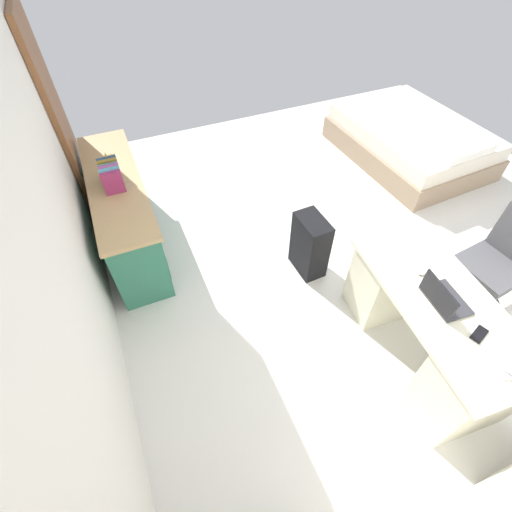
{
  "coord_description": "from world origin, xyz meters",
  "views": [
    {
      "loc": [
        -2.09,
        1.97,
        2.8
      ],
      "look_at": [
        -0.26,
        1.19,
        0.6
      ],
      "focal_mm": 25.9,
      "sensor_mm": 36.0,
      "label": 1
    }
  ],
  "objects_px": {
    "credenza": "(125,213)",
    "figurine_small": "(106,157)",
    "laptop": "(443,298)",
    "bed": "(410,141)",
    "computer_mouse": "(423,272)",
    "desk": "(427,326)",
    "cell_phone_near_laptop": "(479,334)",
    "office_chair": "(493,268)",
    "suitcase_black": "(310,245)"
  },
  "relations": [
    {
      "from": "suitcase_black",
      "to": "figurine_small",
      "type": "distance_m",
      "value": 2.1
    },
    {
      "from": "desk",
      "to": "cell_phone_near_laptop",
      "type": "height_order",
      "value": "cell_phone_near_laptop"
    },
    {
      "from": "office_chair",
      "to": "cell_phone_near_laptop",
      "type": "relative_size",
      "value": 6.91
    },
    {
      "from": "cell_phone_near_laptop",
      "to": "figurine_small",
      "type": "height_order",
      "value": "figurine_small"
    },
    {
      "from": "credenza",
      "to": "figurine_small",
      "type": "height_order",
      "value": "figurine_small"
    },
    {
      "from": "laptop",
      "to": "bed",
      "type": "bearing_deg",
      "value": -37.89
    },
    {
      "from": "laptop",
      "to": "computer_mouse",
      "type": "relative_size",
      "value": 3.28
    },
    {
      "from": "credenza",
      "to": "office_chair",
      "type": "bearing_deg",
      "value": -125.85
    },
    {
      "from": "bed",
      "to": "desk",
      "type": "bearing_deg",
      "value": 142.7
    },
    {
      "from": "computer_mouse",
      "to": "figurine_small",
      "type": "relative_size",
      "value": 0.91
    },
    {
      "from": "bed",
      "to": "figurine_small",
      "type": "xyz_separation_m",
      "value": [
        0.16,
        3.67,
        0.58
      ]
    },
    {
      "from": "suitcase_black",
      "to": "desk",
      "type": "bearing_deg",
      "value": -164.41
    },
    {
      "from": "office_chair",
      "to": "computer_mouse",
      "type": "relative_size",
      "value": 9.4
    },
    {
      "from": "credenza",
      "to": "figurine_small",
      "type": "distance_m",
      "value": 0.54
    },
    {
      "from": "bed",
      "to": "figurine_small",
      "type": "distance_m",
      "value": 3.72
    },
    {
      "from": "laptop",
      "to": "figurine_small",
      "type": "relative_size",
      "value": 2.98
    },
    {
      "from": "computer_mouse",
      "to": "credenza",
      "type": "bearing_deg",
      "value": 49.16
    },
    {
      "from": "laptop",
      "to": "credenza",
      "type": "bearing_deg",
      "value": 39.72
    },
    {
      "from": "desk",
      "to": "cell_phone_near_laptop",
      "type": "xyz_separation_m",
      "value": [
        -0.3,
        -0.01,
        0.35
      ]
    },
    {
      "from": "cell_phone_near_laptop",
      "to": "figurine_small",
      "type": "xyz_separation_m",
      "value": [
        2.81,
        1.88,
        0.1
      ]
    },
    {
      "from": "desk",
      "to": "figurine_small",
      "type": "xyz_separation_m",
      "value": [
        2.51,
        1.88,
        0.45
      ]
    },
    {
      "from": "suitcase_black",
      "to": "cell_phone_near_laptop",
      "type": "bearing_deg",
      "value": -167.58
    },
    {
      "from": "office_chair",
      "to": "credenza",
      "type": "relative_size",
      "value": 0.52
    },
    {
      "from": "office_chair",
      "to": "bed",
      "type": "height_order",
      "value": "office_chair"
    },
    {
      "from": "office_chair",
      "to": "bed",
      "type": "distance_m",
      "value": 2.33
    },
    {
      "from": "laptop",
      "to": "figurine_small",
      "type": "distance_m",
      "value": 3.12
    },
    {
      "from": "computer_mouse",
      "to": "figurine_small",
      "type": "distance_m",
      "value": 2.96
    },
    {
      "from": "desk",
      "to": "cell_phone_near_laptop",
      "type": "relative_size",
      "value": 10.97
    },
    {
      "from": "computer_mouse",
      "to": "desk",
      "type": "bearing_deg",
      "value": -179.64
    },
    {
      "from": "computer_mouse",
      "to": "office_chair",
      "type": "bearing_deg",
      "value": -87.27
    },
    {
      "from": "office_chair",
      "to": "suitcase_black",
      "type": "bearing_deg",
      "value": 52.99
    },
    {
      "from": "figurine_small",
      "to": "suitcase_black",
      "type": "bearing_deg",
      "value": -132.2
    },
    {
      "from": "suitcase_black",
      "to": "computer_mouse",
      "type": "xyz_separation_m",
      "value": [
        -0.9,
        -0.39,
        0.43
      ]
    },
    {
      "from": "credenza",
      "to": "laptop",
      "type": "height_order",
      "value": "laptop"
    },
    {
      "from": "desk",
      "to": "suitcase_black",
      "type": "bearing_deg",
      "value": 17.79
    },
    {
      "from": "desk",
      "to": "figurine_small",
      "type": "bearing_deg",
      "value": 36.72
    },
    {
      "from": "bed",
      "to": "cell_phone_near_laptop",
      "type": "distance_m",
      "value": 3.23
    },
    {
      "from": "bed",
      "to": "computer_mouse",
      "type": "relative_size",
      "value": 19.64
    },
    {
      "from": "office_chair",
      "to": "computer_mouse",
      "type": "distance_m",
      "value": 0.91
    },
    {
      "from": "credenza",
      "to": "laptop",
      "type": "distance_m",
      "value": 2.89
    },
    {
      "from": "bed",
      "to": "computer_mouse",
      "type": "height_order",
      "value": "computer_mouse"
    },
    {
      "from": "desk",
      "to": "figurine_small",
      "type": "distance_m",
      "value": 3.17
    },
    {
      "from": "credenza",
      "to": "bed",
      "type": "xyz_separation_m",
      "value": [
        0.15,
        -3.66,
        -0.14
      ]
    },
    {
      "from": "office_chair",
      "to": "laptop",
      "type": "height_order",
      "value": "office_chair"
    },
    {
      "from": "cell_phone_near_laptop",
      "to": "laptop",
      "type": "bearing_deg",
      "value": -9.09
    },
    {
      "from": "cell_phone_near_laptop",
      "to": "desk",
      "type": "bearing_deg",
      "value": -17.58
    },
    {
      "from": "office_chair",
      "to": "credenza",
      "type": "xyz_separation_m",
      "value": [
        1.98,
        2.74,
        -0.03
      ]
    },
    {
      "from": "computer_mouse",
      "to": "cell_phone_near_laptop",
      "type": "height_order",
      "value": "computer_mouse"
    },
    {
      "from": "desk",
      "to": "computer_mouse",
      "type": "relative_size",
      "value": 14.92
    },
    {
      "from": "figurine_small",
      "to": "bed",
      "type": "bearing_deg",
      "value": -92.57
    }
  ]
}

